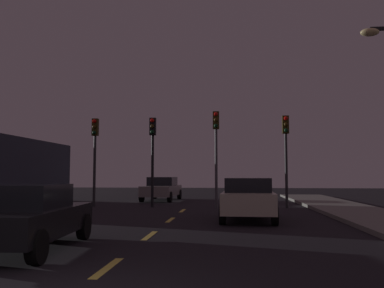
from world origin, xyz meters
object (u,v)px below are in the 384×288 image
Objects in this scene: car_oncoming_far at (162,188)px; traffic_signal_center_left at (153,144)px; car_adjacent_lane at (26,216)px; traffic_signal_far_right at (286,143)px; car_stopped_ahead at (248,199)px; traffic_signal_far_left at (95,144)px; traffic_signal_center_right at (216,140)px.

traffic_signal_center_left is at bearing -85.70° from car_oncoming_far.
car_adjacent_lane is 0.90× the size of car_oncoming_far.
traffic_signal_far_right reaches higher than car_stopped_ahead.
car_stopped_ahead is 12.01m from car_oncoming_far.
traffic_signal_center_left is 1.12× the size of car_stopped_ahead.
traffic_signal_far_right is 1.11× the size of car_adjacent_lane.
traffic_signal_far_right is (9.81, 0.00, 0.01)m from traffic_signal_far_left.
traffic_signal_center_right reaches higher than car_stopped_ahead.
car_adjacent_lane is at bearing -90.33° from car_oncoming_far.
car_adjacent_lane is (-5.10, -6.33, -0.05)m from car_stopped_ahead.
car_oncoming_far is (-7.15, 5.37, -2.48)m from traffic_signal_far_right.
traffic_signal_far_right reaches higher than traffic_signal_center_left.
traffic_signal_far_left and traffic_signal_center_left have the same top height.
traffic_signal_far_right is at bearing -0.01° from traffic_signal_center_right.
traffic_signal_center_right is at bearing 72.40° from car_adjacent_lane.
traffic_signal_far_left reaches higher than car_oncoming_far.
traffic_signal_center_right is 1.06× the size of traffic_signal_far_right.
traffic_signal_far_left is 1.10× the size of car_adjacent_lane.
traffic_signal_far_right reaches higher than traffic_signal_far_left.
car_oncoming_far is (2.65, 5.37, -2.46)m from traffic_signal_far_left.
car_adjacent_lane is 17.25m from car_oncoming_far.
traffic_signal_far_left is 9.81m from traffic_signal_far_right.
traffic_signal_center_right reaches higher than car_oncoming_far.
traffic_signal_far_right is 1.13× the size of car_stopped_ahead.
traffic_signal_far_left is 1.00× the size of traffic_signal_center_left.
car_oncoming_far is at bearing 143.12° from traffic_signal_far_right.
car_stopped_ahead is 0.98× the size of car_adjacent_lane.
traffic_signal_far_right is 14.15m from car_adjacent_lane.
traffic_signal_far_right is at bearing 68.80° from car_stopped_ahead.
traffic_signal_far_left is at bearing -180.00° from traffic_signal_far_right.
traffic_signal_far_right is at bearing 0.00° from traffic_signal_far_left.
car_oncoming_far is (-5.00, 10.92, -0.01)m from car_stopped_ahead.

